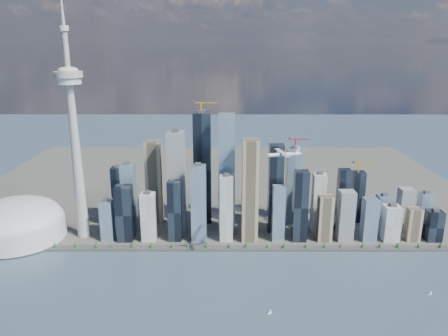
{
  "coord_description": "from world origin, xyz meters",
  "views": [
    {
      "loc": [
        13.25,
        -579.53,
        418.61
      ],
      "look_at": [
        11.73,
        260.0,
        174.25
      ],
      "focal_mm": 35.0,
      "sensor_mm": 36.0,
      "label": 1
    }
  ],
  "objects_px": {
    "needle_tower": "(74,133)",
    "sailboat_east": "(431,293)",
    "airplane": "(284,154)",
    "dome_stadium": "(17,222)",
    "sailboat_west": "(270,312)"
  },
  "relations": [
    {
      "from": "needle_tower",
      "to": "sailboat_east",
      "type": "relative_size",
      "value": 65.78
    },
    {
      "from": "airplane",
      "to": "sailboat_east",
      "type": "bearing_deg",
      "value": -27.81
    },
    {
      "from": "dome_stadium",
      "to": "sailboat_east",
      "type": "distance_m",
      "value": 837.42
    },
    {
      "from": "dome_stadium",
      "to": "sailboat_west",
      "type": "distance_m",
      "value": 594.21
    },
    {
      "from": "dome_stadium",
      "to": "sailboat_west",
      "type": "relative_size",
      "value": 19.48
    },
    {
      "from": "sailboat_west",
      "to": "dome_stadium",
      "type": "bearing_deg",
      "value": 138.52
    },
    {
      "from": "needle_tower",
      "to": "sailboat_east",
      "type": "xyz_separation_m",
      "value": [
        667.07,
        -230.37,
        -233.15
      ]
    },
    {
      "from": "dome_stadium",
      "to": "sailboat_east",
      "type": "height_order",
      "value": "dome_stadium"
    },
    {
      "from": "sailboat_east",
      "to": "needle_tower",
      "type": "bearing_deg",
      "value": 159.48
    },
    {
      "from": "needle_tower",
      "to": "dome_stadium",
      "type": "relative_size",
      "value": 2.75
    },
    {
      "from": "dome_stadium",
      "to": "airplane",
      "type": "height_order",
      "value": "airplane"
    },
    {
      "from": "dome_stadium",
      "to": "sailboat_west",
      "type": "bearing_deg",
      "value": -27.62
    },
    {
      "from": "dome_stadium",
      "to": "sailboat_east",
      "type": "xyz_separation_m",
      "value": [
        807.07,
        -220.37,
        -36.75
      ]
    },
    {
      "from": "needle_tower",
      "to": "sailboat_east",
      "type": "bearing_deg",
      "value": -19.05
    },
    {
      "from": "dome_stadium",
      "to": "airplane",
      "type": "relative_size",
      "value": 3.01
    }
  ]
}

